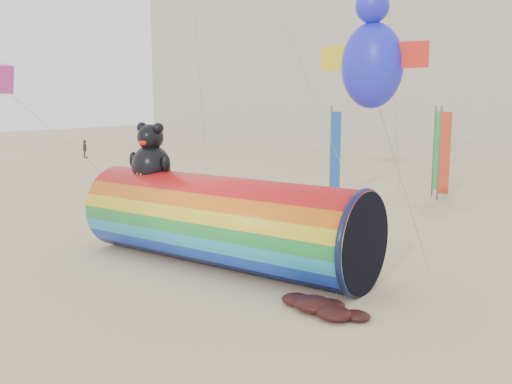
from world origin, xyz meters
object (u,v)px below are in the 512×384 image
Objects in this scene: fabric_bundle at (321,307)px; windsock_assembly at (222,219)px; kite_handler at (343,265)px; hotel_building at (400,54)px.

windsock_assembly is at bearing 158.46° from fabric_bundle.
windsock_assembly is at bearing -33.82° from kite_handler.
kite_handler is 1.80m from fabric_bundle.
windsock_assembly reaches higher than fabric_bundle.
kite_handler reaches higher than fabric_bundle.
kite_handler is (16.67, -46.00, -9.45)m from hotel_building.
fabric_bundle is (0.21, -1.65, -0.69)m from kite_handler.
hotel_building is 48.07m from windsock_assembly.
fabric_bundle is at bearing -21.54° from windsock_assembly.
kite_handler is at bearing -3.37° from windsock_assembly.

